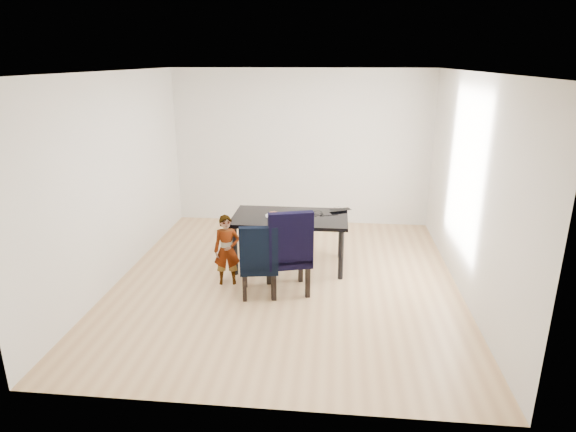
# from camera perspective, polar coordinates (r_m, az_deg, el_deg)

# --- Properties ---
(floor) EXTENTS (4.50, 5.00, 0.01)m
(floor) POSITION_cam_1_polar(r_m,az_deg,el_deg) (6.54, -0.18, -7.69)
(floor) COLOR tan
(floor) RESTS_ON ground
(ceiling) EXTENTS (4.50, 5.00, 0.01)m
(ceiling) POSITION_cam_1_polar(r_m,az_deg,el_deg) (5.88, -0.20, 16.80)
(ceiling) COLOR white
(ceiling) RESTS_ON wall_back
(wall_back) EXTENTS (4.50, 0.01, 2.70)m
(wall_back) POSITION_cam_1_polar(r_m,az_deg,el_deg) (8.51, 1.58, 8.05)
(wall_back) COLOR white
(wall_back) RESTS_ON ground
(wall_front) EXTENTS (4.50, 0.01, 2.70)m
(wall_front) POSITION_cam_1_polar(r_m,az_deg,el_deg) (3.72, -4.23, -5.64)
(wall_front) COLOR white
(wall_front) RESTS_ON ground
(wall_left) EXTENTS (0.01, 5.00, 2.70)m
(wall_left) POSITION_cam_1_polar(r_m,az_deg,el_deg) (6.68, -19.85, 4.15)
(wall_left) COLOR silver
(wall_left) RESTS_ON ground
(wall_right) EXTENTS (0.01, 5.00, 2.70)m
(wall_right) POSITION_cam_1_polar(r_m,az_deg,el_deg) (6.26, 20.84, 3.13)
(wall_right) COLOR silver
(wall_right) RESTS_ON ground
(dining_table) EXTENTS (1.60, 0.90, 0.75)m
(dining_table) POSITION_cam_1_polar(r_m,az_deg,el_deg) (6.84, 0.25, -3.00)
(dining_table) COLOR black
(dining_table) RESTS_ON floor
(chair_left) EXTENTS (0.53, 0.55, 0.96)m
(chair_left) POSITION_cam_1_polar(r_m,az_deg,el_deg) (6.01, -3.46, -5.03)
(chair_left) COLOR black
(chair_left) RESTS_ON floor
(chair_right) EXTENTS (0.67, 0.69, 1.13)m
(chair_right) POSITION_cam_1_polar(r_m,az_deg,el_deg) (6.05, -0.04, -4.01)
(chair_right) COLOR black
(chair_right) RESTS_ON floor
(child) EXTENTS (0.38, 0.29, 0.94)m
(child) POSITION_cam_1_polar(r_m,az_deg,el_deg) (6.33, -7.25, -4.04)
(child) COLOR orange
(child) RESTS_ON floor
(plate) EXTENTS (0.32, 0.32, 0.01)m
(plate) POSITION_cam_1_polar(r_m,az_deg,el_deg) (6.71, -1.60, 0.03)
(plate) COLOR silver
(plate) RESTS_ON dining_table
(sandwich) EXTENTS (0.16, 0.12, 0.06)m
(sandwich) POSITION_cam_1_polar(r_m,az_deg,el_deg) (6.70, -1.71, 0.33)
(sandwich) COLOR #B2643F
(sandwich) RESTS_ON plate
(laptop) EXTENTS (0.36, 0.31, 0.02)m
(laptop) POSITION_cam_1_polar(r_m,az_deg,el_deg) (7.02, 6.07, 0.79)
(laptop) COLOR black
(laptop) RESTS_ON dining_table
(cable_tangle) EXTENTS (0.13, 0.13, 0.01)m
(cable_tangle) POSITION_cam_1_polar(r_m,az_deg,el_deg) (6.76, 3.69, 0.09)
(cable_tangle) COLOR black
(cable_tangle) RESTS_ON dining_table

